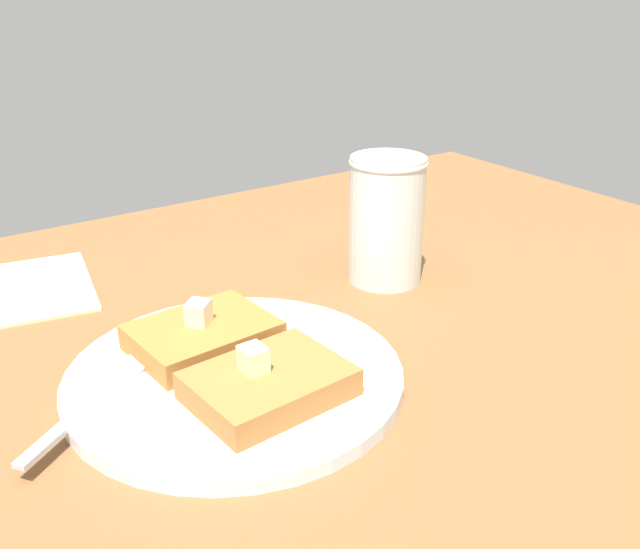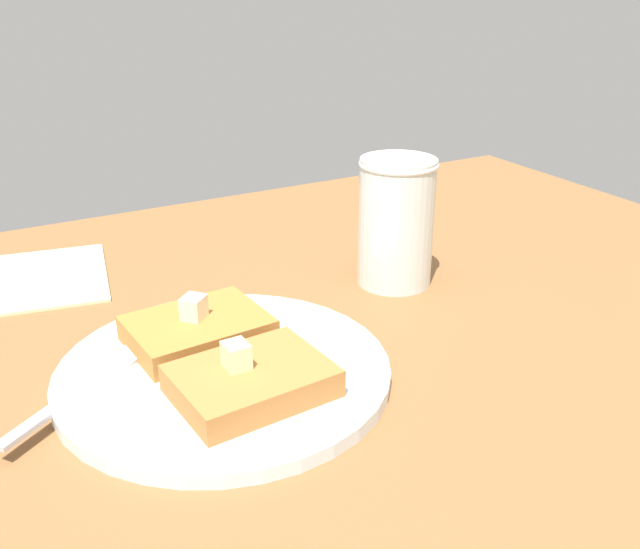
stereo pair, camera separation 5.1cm
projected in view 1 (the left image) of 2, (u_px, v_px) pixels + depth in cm
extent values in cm
cube|color=brown|center=(434.00, 410.00, 50.44)|extent=(100.41, 100.41, 2.39)
cylinder|color=white|center=(235.00, 377.00, 51.24)|extent=(24.20, 24.20, 1.06)
torus|color=#583122|center=(235.00, 375.00, 51.19)|extent=(24.20, 24.20, 0.80)
cube|color=#AE6D35|center=(269.00, 384.00, 47.56)|extent=(8.39, 10.70, 1.98)
cube|color=#AE7031|center=(203.00, 336.00, 53.70)|extent=(8.39, 10.70, 1.98)
cube|color=beige|center=(253.00, 359.00, 46.88)|extent=(1.81, 1.63, 1.77)
cube|color=#F6E9C5|center=(199.00, 313.00, 53.03)|extent=(2.36, 2.38, 1.77)
cube|color=silver|center=(73.00, 419.00, 45.26)|extent=(6.63, 8.60, 0.36)
cube|color=silver|center=(129.00, 369.00, 50.79)|extent=(3.43, 3.56, 0.36)
cube|color=silver|center=(142.00, 348.00, 53.63)|extent=(2.15, 2.77, 0.36)
cube|color=silver|center=(148.00, 349.00, 53.46)|extent=(2.15, 2.77, 0.36)
cube|color=silver|center=(155.00, 350.00, 53.30)|extent=(2.15, 2.77, 0.36)
cube|color=silver|center=(161.00, 351.00, 53.13)|extent=(2.15, 2.77, 0.36)
cylinder|color=#3A1909|center=(385.00, 243.00, 66.85)|extent=(6.38, 6.38, 7.36)
cylinder|color=silver|center=(386.00, 220.00, 65.93)|extent=(6.94, 6.94, 11.90)
torus|color=silver|center=(388.00, 162.00, 63.71)|extent=(7.16, 7.16, 0.50)
cube|color=beige|center=(27.00, 289.00, 65.74)|extent=(16.00, 13.68, 0.30)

